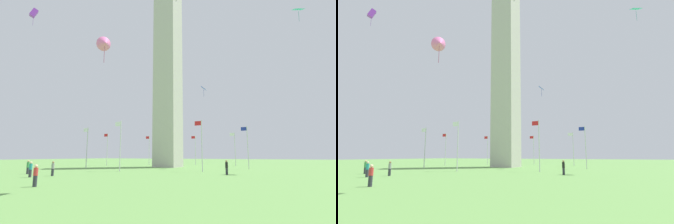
{
  "view_description": "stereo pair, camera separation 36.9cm",
  "coord_description": "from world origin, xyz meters",
  "views": [
    {
      "loc": [
        -23.2,
        46.0,
        2.25
      ],
      "look_at": [
        0.0,
        0.0,
        11.19
      ],
      "focal_mm": 27.0,
      "sensor_mm": 36.0,
      "label": 1
    },
    {
      "loc": [
        -23.52,
        45.83,
        2.25
      ],
      "look_at": [
        0.0,
        0.0,
        11.19
      ],
      "focal_mm": 27.0,
      "sensor_mm": 36.0,
      "label": 2
    }
  ],
  "objects": [
    {
      "name": "obelisk_monument",
      "position": [
        0.0,
        0.0,
        21.31
      ],
      "size": [
        4.69,
        4.69,
        42.62
      ],
      "color": "#B7B2A8",
      "rests_on": "ground"
    },
    {
      "name": "flagpole_w",
      "position": [
        0.06,
        -15.64,
        4.09
      ],
      "size": [
        1.12,
        0.14,
        7.42
      ],
      "color": "silver",
      "rests_on": "ground"
    },
    {
      "name": "ground_plane",
      "position": [
        0.0,
        0.0,
        0.0
      ],
      "size": [
        260.0,
        260.0,
        0.0
      ],
      "primitive_type": "plane",
      "color": "#609347"
    },
    {
      "name": "kite_cyan_diamond",
      "position": [
        -25.07,
        5.85,
        24.07
      ],
      "size": [
        1.84,
        1.8,
        2.22
      ],
      "color": "#33C6D1"
    },
    {
      "name": "flagpole_ne",
      "position": [
        11.12,
        11.06,
        4.09
      ],
      "size": [
        1.12,
        0.14,
        7.42
      ],
      "color": "silver",
      "rests_on": "ground"
    },
    {
      "name": "flagpole_n",
      "position": [
        15.71,
        0.0,
        4.09
      ],
      "size": [
        1.12,
        0.14,
        7.42
      ],
      "color": "silver",
      "rests_on": "ground"
    },
    {
      "name": "flagpole_sw",
      "position": [
        -11.0,
        -11.06,
        4.09
      ],
      "size": [
        1.12,
        0.14,
        7.42
      ],
      "color": "silver",
      "rests_on": "ground"
    },
    {
      "name": "kite_blue_diamond",
      "position": [
        -8.08,
        0.78,
        15.03
      ],
      "size": [
        1.08,
        1.28,
        2.0
      ],
      "color": "blue"
    },
    {
      "name": "flagpole_s",
      "position": [
        -15.58,
        0.0,
        4.09
      ],
      "size": [
        1.12,
        0.14,
        7.42
      ],
      "color": "silver",
      "rests_on": "ground"
    },
    {
      "name": "kite_pink_delta",
      "position": [
        -11.44,
        32.82,
        10.24
      ],
      "size": [
        1.6,
        1.57,
        2.1
      ],
      "color": "pink"
    },
    {
      "name": "flagpole_se",
      "position": [
        -11.0,
        11.06,
        4.09
      ],
      "size": [
        1.12,
        0.14,
        7.42
      ],
      "color": "silver",
      "rests_on": "ground"
    },
    {
      "name": "person_teal_shirt",
      "position": [
        2.21,
        28.09,
        0.82
      ],
      "size": [
        0.32,
        0.32,
        1.64
      ],
      "rotation": [
        0.0,
        0.0,
        -1.83
      ],
      "color": "#2D2D38",
      "rests_on": "ground"
    },
    {
      "name": "person_black_shirt",
      "position": [
        -15.54,
        15.16,
        0.86
      ],
      "size": [
        0.32,
        0.32,
        1.73
      ],
      "rotation": [
        0.0,
        0.0,
        -0.95
      ],
      "color": "#2D2D38",
      "rests_on": "ground"
    },
    {
      "name": "flagpole_e",
      "position": [
        0.06,
        15.64,
        4.09
      ],
      "size": [
        1.12,
        0.14,
        7.42
      ],
      "color": "silver",
      "rests_on": "ground"
    },
    {
      "name": "person_red_shirt",
      "position": [
        -5.81,
        33.3,
        0.8
      ],
      "size": [
        0.32,
        0.32,
        1.61
      ],
      "rotation": [
        0.0,
        0.0,
        -1.64
      ],
      "color": "#2D2D38",
      "rests_on": "ground"
    },
    {
      "name": "person_gray_shirt",
      "position": [
        1.62,
        25.78,
        0.81
      ],
      "size": [
        0.32,
        0.32,
        1.64
      ],
      "rotation": [
        0.0,
        0.0,
        -1.1
      ],
      "color": "#2D2D38",
      "rests_on": "ground"
    },
    {
      "name": "kite_purple_box",
      "position": [
        13.75,
        21.89,
        25.43
      ],
      "size": [
        1.34,
        1.49,
        2.93
      ],
      "color": "purple"
    },
    {
      "name": "flagpole_nw",
      "position": [
        11.12,
        -11.06,
        4.09
      ],
      "size": [
        1.12,
        0.14,
        7.42
      ],
      "color": "silver",
      "rests_on": "ground"
    },
    {
      "name": "person_green_shirt",
      "position": [
        6.95,
        25.12,
        0.85
      ],
      "size": [
        0.32,
        0.32,
        1.71
      ],
      "rotation": [
        0.0,
        0.0,
        -1.52
      ],
      "color": "#2D2D38",
      "rests_on": "ground"
    }
  ]
}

